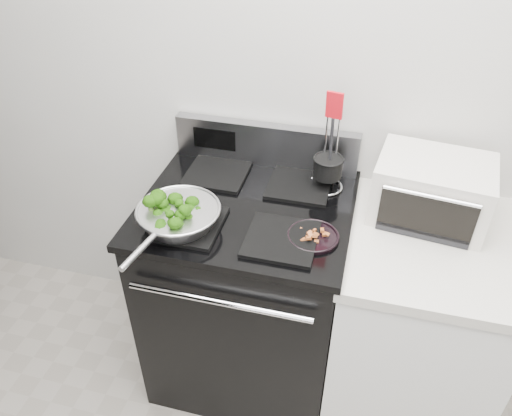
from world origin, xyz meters
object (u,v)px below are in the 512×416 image
(utensil_holder, at_px, (327,172))
(toaster_oven, at_px, (432,190))
(skillet, at_px, (178,215))
(bacon_plate, at_px, (313,234))
(gas_range, at_px, (248,290))

(utensil_holder, bearing_deg, toaster_oven, 5.05)
(skillet, relative_size, bacon_plate, 2.61)
(bacon_plate, bearing_deg, utensil_holder, 90.01)
(skillet, height_order, utensil_holder, utensil_holder)
(gas_range, relative_size, bacon_plate, 6.30)
(bacon_plate, relative_size, toaster_oven, 0.42)
(bacon_plate, bearing_deg, gas_range, 154.15)
(gas_range, distance_m, toaster_oven, 0.86)
(utensil_holder, relative_size, toaster_oven, 0.94)
(skillet, xyz_separation_m, toaster_oven, (0.85, 0.33, 0.04))
(gas_range, distance_m, bacon_plate, 0.57)
(bacon_plate, bearing_deg, skillet, -173.23)
(gas_range, bearing_deg, skillet, -136.15)
(skillet, bearing_deg, gas_range, 54.26)
(skillet, distance_m, toaster_oven, 0.91)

